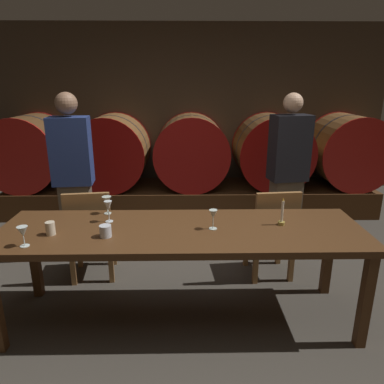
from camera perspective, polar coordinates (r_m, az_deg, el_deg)
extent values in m
plane|color=#3F3A33|center=(2.99, 0.51, -19.71)|extent=(7.35, 7.35, 0.00)
cube|color=#473A2D|center=(5.46, -0.30, 12.00)|extent=(5.65, 0.24, 2.57)
cube|color=#4C2D16|center=(5.15, -0.21, -0.92)|extent=(5.09, 0.90, 0.37)
cylinder|color=#513319|center=(5.42, -24.50, 5.84)|extent=(0.99, 0.80, 0.99)
cylinder|color=#B21C16|center=(5.06, -26.28, 4.86)|extent=(1.00, 0.03, 1.00)
cylinder|color=#B21C16|center=(5.80, -22.94, 6.69)|extent=(1.00, 0.03, 1.00)
cylinder|color=#2D2D33|center=(5.42, -24.50, 5.84)|extent=(0.99, 0.04, 0.99)
cylinder|color=brown|center=(5.08, -12.71, 6.30)|extent=(0.99, 0.80, 0.99)
cylinder|color=maroon|center=(4.69, -13.69, 5.31)|extent=(1.00, 0.03, 1.00)
cylinder|color=maroon|center=(5.48, -11.87, 7.14)|extent=(1.00, 0.03, 1.00)
cylinder|color=#2D2D33|center=(5.08, -12.71, 6.30)|extent=(0.99, 0.04, 0.99)
cylinder|color=brown|center=(4.98, -0.09, 6.50)|extent=(0.99, 0.80, 0.99)
cylinder|color=#9E1411|center=(4.57, -0.01, 5.51)|extent=(1.00, 0.03, 1.00)
cylinder|color=#9E1411|center=(5.38, -0.16, 7.33)|extent=(1.00, 0.03, 1.00)
cylinder|color=#2D2D33|center=(4.98, -0.09, 6.50)|extent=(0.99, 0.04, 0.99)
cylinder|color=brown|center=(5.12, 12.57, 6.38)|extent=(0.99, 0.80, 0.99)
cylinder|color=maroon|center=(4.73, 13.70, 5.41)|extent=(1.00, 0.03, 1.00)
cylinder|color=maroon|center=(5.51, 11.60, 7.22)|extent=(1.00, 0.03, 1.00)
cylinder|color=#2D2D33|center=(5.12, 12.57, 6.38)|extent=(0.99, 0.04, 0.99)
cylinder|color=brown|center=(5.47, 23.57, 6.04)|extent=(0.99, 0.80, 0.99)
cylinder|color=#B21C16|center=(5.10, 25.42, 5.07)|extent=(1.00, 0.03, 1.00)
cylinder|color=#B21C16|center=(5.84, 21.95, 6.87)|extent=(1.00, 0.03, 1.00)
cylinder|color=#2D2D33|center=(5.47, 23.57, 6.04)|extent=(0.99, 0.04, 0.99)
cube|color=#4C2D16|center=(2.64, -1.70, -6.34)|extent=(2.68, 0.79, 0.05)
cube|color=#4C2D16|center=(2.82, 25.95, -15.47)|extent=(0.07, 0.07, 0.72)
cube|color=#4C2D16|center=(3.37, -23.83, -9.60)|extent=(0.07, 0.07, 0.72)
cube|color=#4C2D16|center=(3.35, 20.88, -9.45)|extent=(0.07, 0.07, 0.72)
cube|color=olive|center=(3.50, -15.65, -6.19)|extent=(0.44, 0.44, 0.04)
cube|color=olive|center=(3.25, -16.38, -3.73)|extent=(0.40, 0.09, 0.42)
cube|color=olive|center=(3.73, -12.41, -8.32)|extent=(0.05, 0.05, 0.42)
cube|color=olive|center=(3.78, -17.61, -8.42)|extent=(0.05, 0.05, 0.42)
cube|color=olive|center=(3.43, -12.84, -10.77)|extent=(0.05, 0.05, 0.42)
cube|color=olive|center=(3.48, -18.51, -10.84)|extent=(0.05, 0.05, 0.42)
cube|color=olive|center=(3.47, 12.26, -6.13)|extent=(0.44, 0.44, 0.04)
cube|color=olive|center=(3.23, 13.51, -3.65)|extent=(0.40, 0.08, 0.42)
cube|color=olive|center=(3.77, 13.70, -8.15)|extent=(0.05, 0.05, 0.42)
cube|color=olive|center=(3.67, 8.65, -8.55)|extent=(0.05, 0.05, 0.42)
cube|color=olive|center=(3.49, 15.59, -10.51)|extent=(0.05, 0.05, 0.42)
cube|color=olive|center=(3.38, 10.13, -11.04)|extent=(0.05, 0.05, 0.42)
cube|color=brown|center=(3.91, -17.71, -4.42)|extent=(0.32, 0.23, 0.81)
cube|color=navy|center=(3.71, -18.75, 6.20)|extent=(0.40, 0.27, 0.66)
sphere|color=#8C664C|center=(3.66, -19.46, 13.22)|extent=(0.21, 0.21, 0.21)
cube|color=brown|center=(4.02, 14.46, -3.58)|extent=(0.33, 0.25, 0.80)
cube|color=black|center=(3.83, 15.29, 6.78)|extent=(0.42, 0.30, 0.67)
sphere|color=#D8A884|center=(3.77, 15.85, 13.56)|extent=(0.19, 0.19, 0.19)
cylinder|color=olive|center=(2.78, 14.07, -4.86)|extent=(0.05, 0.05, 0.02)
cylinder|color=#EDE5CC|center=(2.74, 14.22, -3.01)|extent=(0.02, 0.02, 0.17)
cone|color=yellow|center=(2.71, 14.37, -1.14)|extent=(0.01, 0.01, 0.02)
cylinder|color=silver|center=(2.61, -25.12, -7.78)|extent=(0.06, 0.06, 0.00)
cylinder|color=silver|center=(2.60, -25.22, -7.10)|extent=(0.01, 0.01, 0.06)
cone|color=silver|center=(2.57, -25.41, -5.73)|extent=(0.07, 0.07, 0.07)
cylinder|color=silver|center=(3.00, -13.31, -3.32)|extent=(0.06, 0.06, 0.00)
cylinder|color=silver|center=(2.98, -13.36, -2.63)|extent=(0.01, 0.01, 0.07)
cone|color=silver|center=(2.96, -13.46, -1.34)|extent=(0.08, 0.08, 0.07)
cylinder|color=white|center=(2.83, -13.07, -4.58)|extent=(0.06, 0.06, 0.00)
cylinder|color=white|center=(2.81, -13.13, -3.76)|extent=(0.01, 0.01, 0.08)
cone|color=white|center=(2.78, -13.24, -2.20)|extent=(0.06, 0.06, 0.08)
cylinder|color=silver|center=(2.63, 3.36, -5.84)|extent=(0.06, 0.06, 0.00)
cylinder|color=silver|center=(2.62, 3.37, -5.04)|extent=(0.01, 0.01, 0.08)
cone|color=silver|center=(2.59, 3.40, -3.57)|extent=(0.06, 0.06, 0.07)
cylinder|color=beige|center=(2.70, -21.67, -5.42)|extent=(0.07, 0.07, 0.09)
cylinder|color=silver|center=(2.56, -13.64, -6.08)|extent=(0.08, 0.08, 0.08)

